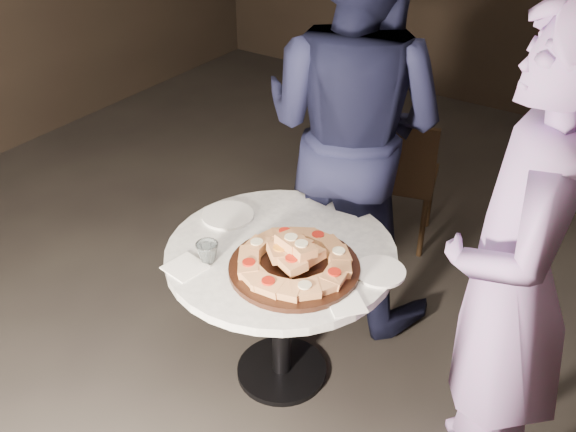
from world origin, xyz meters
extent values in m
plane|color=black|center=(0.00, 0.00, 0.00)|extent=(7.00, 7.00, 0.00)
cylinder|color=black|center=(-0.07, 0.06, 0.01)|extent=(0.47, 0.47, 0.03)
cylinder|color=black|center=(-0.07, 0.06, 0.34)|extent=(0.10, 0.10, 0.63)
cylinder|color=silver|center=(-0.07, 0.06, 0.67)|extent=(1.06, 1.06, 0.04)
cylinder|color=black|center=(0.04, -0.02, 0.70)|extent=(0.54, 0.54, 0.02)
cube|color=#C4814B|center=(0.22, -0.02, 0.73)|extent=(0.10, 0.12, 0.05)
cylinder|color=#B31B0E|center=(0.22, -0.02, 0.75)|extent=(0.06, 0.06, 0.01)
cube|color=#C4814B|center=(0.20, 0.05, 0.73)|extent=(0.13, 0.13, 0.05)
cube|color=#C4814B|center=(0.16, 0.10, 0.73)|extent=(0.13, 0.13, 0.05)
cylinder|color=beige|center=(0.16, 0.10, 0.75)|extent=(0.07, 0.07, 0.01)
cube|color=#C4814B|center=(0.11, 0.14, 0.73)|extent=(0.13, 0.12, 0.05)
cube|color=#C4814B|center=(0.04, 0.15, 0.73)|extent=(0.11, 0.09, 0.05)
cylinder|color=#B31B0E|center=(0.04, 0.15, 0.75)|extent=(0.05, 0.05, 0.01)
cube|color=#C4814B|center=(-0.02, 0.14, 0.73)|extent=(0.13, 0.12, 0.05)
cube|color=#C4814B|center=(-0.08, 0.10, 0.73)|extent=(0.13, 0.13, 0.05)
cylinder|color=#B31B0E|center=(-0.08, 0.10, 0.75)|extent=(0.07, 0.07, 0.01)
cube|color=#C4814B|center=(-0.12, 0.04, 0.73)|extent=(0.11, 0.12, 0.05)
cube|color=#C4814B|center=(-0.13, -0.02, 0.73)|extent=(0.09, 0.11, 0.05)
cylinder|color=beige|center=(-0.13, -0.02, 0.75)|extent=(0.05, 0.05, 0.01)
cube|color=#C4814B|center=(-0.11, -0.09, 0.73)|extent=(0.13, 0.13, 0.05)
cube|color=#C4814B|center=(-0.08, -0.14, 0.73)|extent=(0.13, 0.13, 0.05)
cylinder|color=#B31B0E|center=(-0.08, -0.14, 0.75)|extent=(0.07, 0.07, 0.01)
cube|color=#C4814B|center=(-0.02, -0.18, 0.73)|extent=(0.13, 0.12, 0.05)
cube|color=#C4814B|center=(0.05, -0.19, 0.73)|extent=(0.11, 0.09, 0.05)
cylinder|color=#B31B0E|center=(0.05, -0.19, 0.75)|extent=(0.05, 0.05, 0.01)
cube|color=#C4814B|center=(0.11, -0.18, 0.73)|extent=(0.12, 0.11, 0.05)
cube|color=#C4814B|center=(0.17, -0.14, 0.73)|extent=(0.13, 0.13, 0.05)
cylinder|color=beige|center=(0.17, -0.14, 0.75)|extent=(0.07, 0.07, 0.01)
cube|color=#C4814B|center=(0.20, -0.08, 0.73)|extent=(0.12, 0.13, 0.05)
cube|color=#C4814B|center=(0.09, 0.00, 0.76)|extent=(0.10, 0.12, 0.04)
cylinder|color=#2D6B1E|center=(0.09, 0.00, 0.79)|extent=(0.06, 0.06, 0.01)
cube|color=#C4814B|center=(0.02, 0.03, 0.76)|extent=(0.11, 0.08, 0.04)
cylinder|color=beige|center=(0.02, 0.03, 0.79)|extent=(0.05, 0.05, 0.01)
cube|color=#C4814B|center=(-0.01, -0.04, 0.76)|extent=(0.13, 0.13, 0.04)
cylinder|color=orange|center=(-0.01, -0.04, 0.79)|extent=(0.07, 0.07, 0.01)
cube|color=#C4814B|center=(0.07, -0.07, 0.76)|extent=(0.13, 0.12, 0.04)
cylinder|color=#B31B0E|center=(0.07, -0.07, 0.79)|extent=(0.06, 0.06, 0.01)
cube|color=#C4814B|center=(0.07, -0.02, 0.80)|extent=(0.13, 0.12, 0.04)
cylinder|color=beige|center=(0.07, -0.02, 0.82)|extent=(0.06, 0.06, 0.01)
cube|color=#C4814B|center=(0.02, 0.00, 0.80)|extent=(0.12, 0.11, 0.04)
cylinder|color=beige|center=(0.02, 0.00, 0.82)|extent=(0.06, 0.06, 0.01)
cylinder|color=white|center=(-0.39, 0.13, 0.70)|extent=(0.27, 0.27, 0.01)
cylinder|color=white|center=(0.32, 0.15, 0.69)|extent=(0.24, 0.24, 0.01)
imported|color=silver|center=(-0.26, -0.16, 0.73)|extent=(0.11, 0.11, 0.08)
cube|color=white|center=(-0.31, -0.24, 0.69)|extent=(0.15, 0.15, 0.01)
cube|color=white|center=(0.30, -0.08, 0.69)|extent=(0.17, 0.17, 0.01)
cube|color=black|center=(-0.13, 1.34, 0.40)|extent=(0.46, 0.46, 0.04)
cube|color=black|center=(-0.08, 1.16, 0.60)|extent=(0.37, 0.14, 0.40)
cylinder|color=black|center=(-0.02, 1.54, 0.20)|extent=(0.04, 0.04, 0.40)
cylinder|color=black|center=(-0.33, 1.45, 0.20)|extent=(0.04, 0.04, 0.40)
cylinder|color=black|center=(0.07, 1.23, 0.20)|extent=(0.04, 0.04, 0.40)
cylinder|color=black|center=(-0.24, 1.14, 0.20)|extent=(0.04, 0.04, 0.40)
imported|color=black|center=(-0.13, 0.71, 0.94)|extent=(0.93, 0.73, 1.89)
imported|color=#7E64A1|center=(0.81, 0.06, 0.91)|extent=(0.59, 0.75, 1.81)
camera|label=1|loc=(1.10, -1.62, 2.18)|focal=40.00mm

